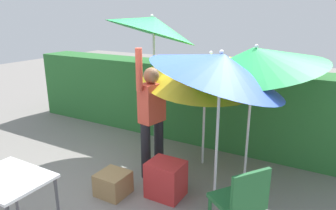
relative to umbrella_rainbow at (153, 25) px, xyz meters
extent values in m
plane|color=gray|center=(0.82, -1.22, -2.12)|extent=(24.00, 24.00, 0.00)
cube|color=#2D7033|center=(0.82, 0.64, -1.41)|extent=(8.00, 0.70, 1.41)
cylinder|color=silver|center=(0.03, -0.02, -1.12)|extent=(0.04, 0.04, 1.99)
cone|color=green|center=(0.00, 0.00, 0.00)|extent=(1.62, 1.56, 0.88)
sphere|color=silver|center=(-0.03, 0.03, 0.15)|extent=(0.05, 0.05, 0.05)
cylinder|color=silver|center=(1.79, -0.34, -1.33)|extent=(0.04, 0.04, 1.57)
cone|color=green|center=(1.81, -0.37, -0.39)|extent=(1.87, 1.83, 0.80)
sphere|color=silver|center=(1.83, -0.39, -0.21)|extent=(0.05, 0.05, 0.05)
cylinder|color=silver|center=(1.60, -1.07, -1.33)|extent=(0.04, 0.04, 1.58)
cone|color=blue|center=(1.59, -1.03, -0.40)|extent=(1.70, 1.67, 0.85)
sphere|color=silver|center=(1.58, -0.99, -0.24)|extent=(0.05, 0.05, 0.05)
cylinder|color=silver|center=(1.09, -0.28, -1.41)|extent=(0.04, 0.04, 1.41)
cone|color=yellow|center=(1.12, -0.26, -0.54)|extent=(1.99, 1.98, 0.83)
sphere|color=silver|center=(1.15, -0.25, -0.35)|extent=(0.05, 0.05, 0.05)
cylinder|color=black|center=(0.54, -1.08, -1.71)|extent=(0.14, 0.14, 0.82)
cylinder|color=black|center=(0.59, -0.80, -1.71)|extent=(0.14, 0.14, 0.82)
cube|color=#E04C38|center=(0.57, -0.94, -1.02)|extent=(0.28, 0.39, 0.56)
sphere|color=#8C6647|center=(0.57, -0.94, -0.63)|extent=(0.22, 0.22, 0.22)
cylinder|color=#E04C38|center=(0.53, -1.17, -0.52)|extent=(0.11, 0.11, 0.56)
cylinder|color=#8C6647|center=(0.61, -0.71, -1.04)|extent=(0.11, 0.11, 0.52)
cylinder|color=#236633|center=(2.03, -1.44, -1.90)|extent=(0.04, 0.04, 0.44)
cube|color=#236633|center=(2.08, -1.70, -1.65)|extent=(0.61, 0.61, 0.05)
cube|color=#236633|center=(2.24, -1.82, -1.43)|extent=(0.29, 0.38, 0.40)
cube|color=red|center=(1.04, -1.36, -1.88)|extent=(0.45, 0.38, 0.48)
cube|color=#9E7A4C|center=(0.42, -1.67, -1.96)|extent=(0.39, 0.38, 0.30)
cylinder|color=#4C4C51|center=(0.48, -2.61, -1.75)|extent=(0.04, 0.04, 0.73)
cylinder|color=#4C4C51|center=(-0.24, -2.61, -1.75)|extent=(0.04, 0.04, 0.73)
cube|color=silver|center=(0.12, -2.87, -1.37)|extent=(0.80, 0.60, 0.03)
camera|label=1|loc=(2.83, -4.42, 0.19)|focal=32.90mm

